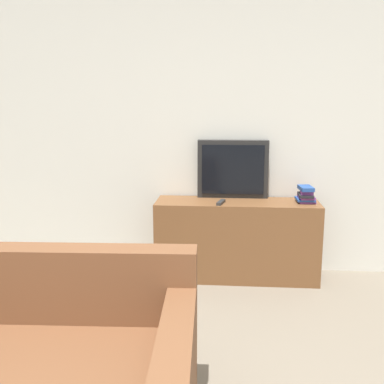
{
  "coord_description": "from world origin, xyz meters",
  "views": [
    {
      "loc": [
        0.33,
        -1.08,
        1.55
      ],
      "look_at": [
        0.06,
        2.25,
        0.88
      ],
      "focal_mm": 42.0,
      "sensor_mm": 36.0,
      "label": 1
    }
  ],
  "objects_px": {
    "tv_stand": "(236,240)",
    "book_stack": "(306,195)",
    "television": "(233,169)",
    "remote_on_stand": "(221,202)"
  },
  "relations": [
    {
      "from": "book_stack",
      "to": "tv_stand",
      "type": "bearing_deg",
      "value": -178.97
    },
    {
      "from": "tv_stand",
      "to": "television",
      "type": "distance_m",
      "value": 0.63
    },
    {
      "from": "book_stack",
      "to": "remote_on_stand",
      "type": "bearing_deg",
      "value": -171.23
    },
    {
      "from": "remote_on_stand",
      "to": "book_stack",
      "type": "bearing_deg",
      "value": 8.77
    },
    {
      "from": "tv_stand",
      "to": "television",
      "type": "xyz_separation_m",
      "value": [
        -0.04,
        0.17,
        0.61
      ]
    },
    {
      "from": "tv_stand",
      "to": "book_stack",
      "type": "relative_size",
      "value": 6.73
    },
    {
      "from": "tv_stand",
      "to": "book_stack",
      "type": "bearing_deg",
      "value": 1.03
    },
    {
      "from": "tv_stand",
      "to": "book_stack",
      "type": "distance_m",
      "value": 0.72
    },
    {
      "from": "television",
      "to": "remote_on_stand",
      "type": "bearing_deg",
      "value": -110.16
    },
    {
      "from": "tv_stand",
      "to": "television",
      "type": "bearing_deg",
      "value": 104.14
    }
  ]
}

